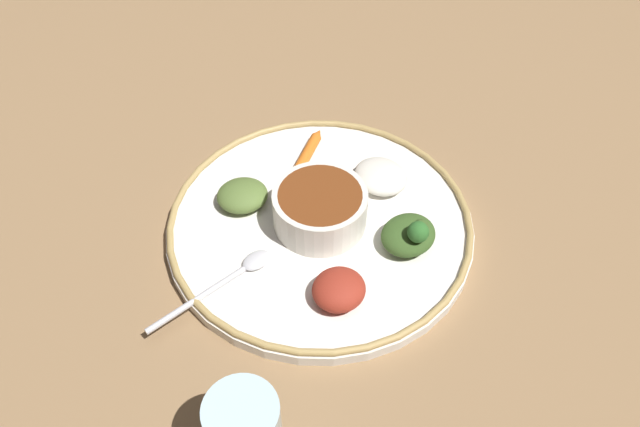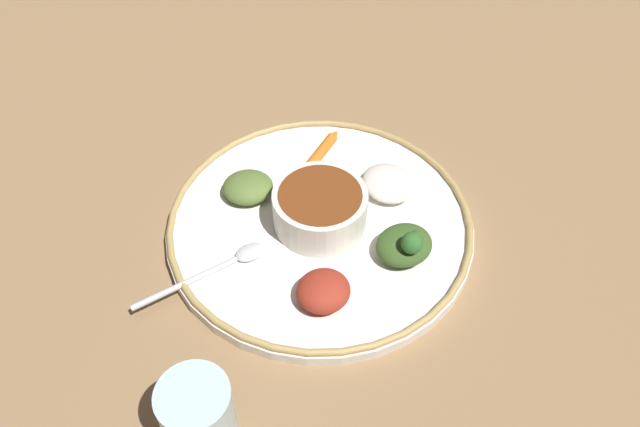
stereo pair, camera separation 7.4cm
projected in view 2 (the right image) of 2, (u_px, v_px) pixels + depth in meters
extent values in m
plane|color=olive|center=(320.00, 230.00, 0.76)|extent=(2.40, 2.40, 0.00)
cylinder|color=white|center=(320.00, 226.00, 0.76)|extent=(0.36, 0.36, 0.01)
torus|color=tan|center=(320.00, 220.00, 0.75)|extent=(0.36, 0.36, 0.01)
cylinder|color=silver|center=(320.00, 209.00, 0.74)|extent=(0.11, 0.11, 0.05)
cylinder|color=brown|center=(320.00, 196.00, 0.72)|extent=(0.10, 0.10, 0.01)
ellipsoid|color=silver|center=(250.00, 252.00, 0.72)|extent=(0.04, 0.04, 0.01)
cylinder|color=silver|center=(185.00, 283.00, 0.69)|extent=(0.07, 0.11, 0.01)
ellipsoid|color=#385623|center=(403.00, 247.00, 0.71)|extent=(0.08, 0.09, 0.03)
sphere|color=#2D6628|center=(412.00, 243.00, 0.68)|extent=(0.02, 0.02, 0.02)
sphere|color=#385623|center=(415.00, 240.00, 0.69)|extent=(0.02, 0.02, 0.02)
cylinder|color=orange|center=(317.00, 157.00, 0.82)|extent=(0.02, 0.08, 0.01)
cone|color=orange|center=(335.00, 134.00, 0.85)|extent=(0.01, 0.02, 0.01)
ellipsoid|color=silver|center=(388.00, 183.00, 0.78)|extent=(0.09, 0.09, 0.02)
ellipsoid|color=#567033|center=(249.00, 186.00, 0.77)|extent=(0.08, 0.08, 0.03)
ellipsoid|color=maroon|center=(323.00, 291.00, 0.67)|extent=(0.08, 0.08, 0.03)
cylinder|color=silver|center=(200.00, 421.00, 0.55)|extent=(0.06, 0.06, 0.10)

